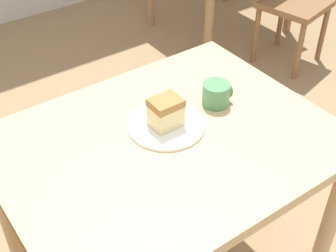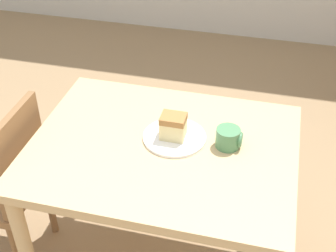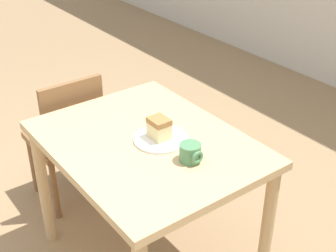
# 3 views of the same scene
# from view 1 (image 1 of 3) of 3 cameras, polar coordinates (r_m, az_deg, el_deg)

# --- Properties ---
(dining_table_near) EXTENTS (1.05, 0.82, 0.76)m
(dining_table_near) POSITION_cam_1_polar(r_m,az_deg,el_deg) (1.54, -0.12, -4.70)
(dining_table_near) COLOR tan
(dining_table_near) RESTS_ON ground_plane
(plate) EXTENTS (0.25, 0.25, 0.01)m
(plate) POSITION_cam_1_polar(r_m,az_deg,el_deg) (1.52, -0.23, 0.12)
(plate) COLOR white
(plate) RESTS_ON dining_table_near
(cake_slice) EXTENTS (0.10, 0.08, 0.10)m
(cake_slice) POSITION_cam_1_polar(r_m,az_deg,el_deg) (1.48, -0.28, 1.68)
(cake_slice) COLOR beige
(cake_slice) RESTS_ON plate
(coffee_mug) EXTENTS (0.10, 0.09, 0.08)m
(coffee_mug) POSITION_cam_1_polar(r_m,az_deg,el_deg) (1.61, 5.98, 3.94)
(coffee_mug) COLOR #4C8456
(coffee_mug) RESTS_ON dining_table_near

